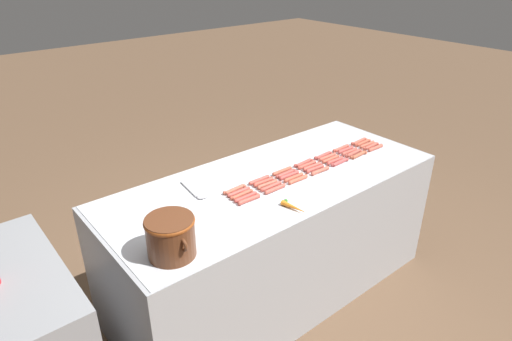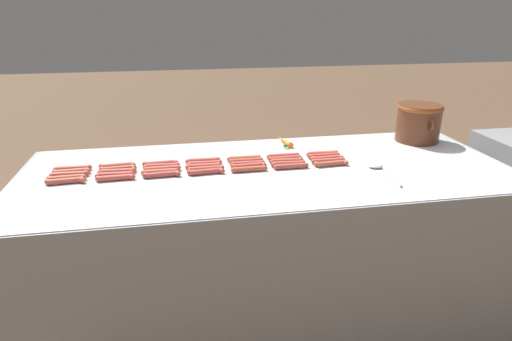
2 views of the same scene
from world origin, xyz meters
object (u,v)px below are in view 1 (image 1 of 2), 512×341
Objects in this scene: hot_dog_10 at (315,169)px; bean_pot at (171,235)px; hot_dog_17 at (312,167)px; hot_dog_25 at (286,174)px; hot_dog_8 at (353,153)px; hot_dog_24 at (307,165)px; hot_dog_0 at (376,148)px; hot_dog_16 at (331,159)px; hot_dog_3 at (320,171)px; hot_dog_4 at (298,179)px; hot_dog_15 at (349,152)px; carrot at (294,207)px; hot_dog_7 at (371,146)px; hot_dog_14 at (367,145)px; hot_dog_30 at (323,155)px; hot_dog_26 at (264,182)px; hot_dog_21 at (363,143)px; hot_dog_5 at (275,189)px; hot_dog_13 at (246,197)px; hot_dog_1 at (359,155)px; hot_dog_12 at (271,186)px; hot_dog_32 at (282,171)px; hot_dog_23 at (328,157)px; hot_dog_11 at (294,177)px; hot_dog_28 at (359,141)px; hot_dog_27 at (239,192)px; hot_dog_19 at (267,184)px; hot_dog_22 at (346,150)px; hot_dog_18 at (289,175)px; hot_dog_9 at (335,161)px; hot_dog_34 at (235,190)px; hot_dog_20 at (242,195)px; hot_dog_2 at (340,162)px; hot_dog_29 at (341,148)px; hot_dog_6 at (249,199)px.

hot_dog_10 is 1.21m from bean_pot.
hot_dog_25 is at bearing 80.47° from hot_dog_17.
hot_dog_8 is 1.00× the size of hot_dog_10.
hot_dog_25 is (-0.00, 0.20, 0.00)m from hot_dog_24.
hot_dog_16 is (0.08, 0.40, 0.00)m from hot_dog_0.
hot_dog_4 is at bearing 88.89° from hot_dog_3.
hot_dog_15 is 0.90m from carrot.
hot_dog_7 is 1.00× the size of hot_dog_25.
hot_dog_30 is (0.08, 0.40, 0.00)m from hot_dog_14.
hot_dog_17 is at bearing -95.69° from hot_dog_26.
hot_dog_21 is 1.81m from bean_pot.
hot_dog_5 is 0.20m from hot_dog_13.
hot_dog_12 is at bearing 86.92° from hot_dog_1.
hot_dog_14 and hot_dog_32 have the same top height.
hot_dog_10 and hot_dog_23 have the same top height.
hot_dog_0 is 0.99m from hot_dog_5.
hot_dog_14 is 1.00× the size of hot_dog_32.
hot_dog_11 is 0.41m from hot_dog_30.
hot_dog_24 is 0.60m from hot_dog_28.
hot_dog_25 is at bearing -90.05° from hot_dog_27.
hot_dog_7 and hot_dog_19 have the same top height.
hot_dog_22 is at bearing 90.52° from hot_dog_21.
hot_dog_19 is at bearing 87.83° from hot_dog_7.
hot_dog_13 is 1.00× the size of hot_dog_16.
hot_dog_23 is (0.11, -0.40, 0.00)m from hot_dog_4.
hot_dog_17 is (0.00, 0.39, 0.00)m from hot_dog_15.
hot_dog_18 is 0.03m from hot_dog_25.
hot_dog_13 and hot_dog_16 have the same top height.
hot_dog_9 and hot_dog_30 have the same top height.
hot_dog_11 is 0.07m from hot_dog_25.
hot_dog_7 is (0.04, -0.19, 0.00)m from hot_dog_1.
hot_dog_12 is 1.00× the size of hot_dog_30.
hot_dog_26 is 1.00× the size of hot_dog_34.
hot_dog_12 is (0.04, 0.79, 0.00)m from hot_dog_1.
hot_dog_20 is at bearing 82.57° from hot_dog_3.
hot_dog_21 is 1.11m from carrot.
hot_dog_15 is at bearing -93.41° from hot_dog_25.
hot_dog_5 is 1.00× the size of hot_dog_16.
hot_dog_10 is (0.04, -0.39, 0.00)m from hot_dog_5.
hot_dog_2 is at bearing -93.64° from hot_dog_12.
hot_dog_29 is at bearing -87.19° from hot_dog_26.
hot_dog_7 and hot_dog_29 have the same top height.
hot_dog_34 is at bearing 90.04° from hot_dog_28.
hot_dog_7 is 1.80m from bean_pot.
hot_dog_30 is (0.15, -0.79, 0.00)m from hot_dog_6.
hot_dog_4 is 1.00× the size of hot_dog_30.
hot_dog_5 is at bearing 89.75° from hot_dog_1.
hot_dog_8 is 1.00× the size of hot_dog_34.
hot_dog_30 is at bearing -84.56° from hot_dog_20.
hot_dog_0 and hot_dog_14 have the same top height.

